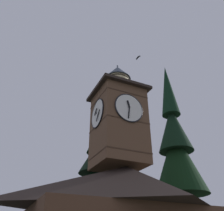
{
  "coord_description": "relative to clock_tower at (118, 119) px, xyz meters",
  "views": [
    {
      "loc": [
        7.56,
        15.31,
        2.07
      ],
      "look_at": [
        -0.15,
        -1.27,
        12.73
      ],
      "focal_mm": 38.75,
      "sensor_mm": 36.0,
      "label": 1
    }
  ],
  "objects": [
    {
      "name": "pine_tree_behind",
      "position": [
        0.07,
        -4.09,
        -5.8
      ],
      "size": [
        7.27,
        7.27,
        12.2
      ],
      "color": "#473323",
      "rests_on": "ground_plane"
    },
    {
      "name": "pine_tree_aside",
      "position": [
        -8.35,
        -3.14,
        -2.87
      ],
      "size": [
        6.74,
        6.74,
        21.9
      ],
      "color": "#473323",
      "rests_on": "ground_plane"
    },
    {
      "name": "moon",
      "position": [
        -10.78,
        -44.41,
        1.07
      ],
      "size": [
        1.76,
        1.76,
        1.76
      ],
      "color": "silver"
    },
    {
      "name": "flying_bird_high",
      "position": [
        -3.51,
        -1.71,
        9.38
      ],
      "size": [
        0.25,
        0.73,
        0.15
      ],
      "color": "black"
    },
    {
      "name": "clock_tower",
      "position": [
        0.0,
        0.0,
        0.0
      ],
      "size": [
        4.37,
        4.37,
        9.8
      ],
      "color": "brown",
      "rests_on": "building_main"
    }
  ]
}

